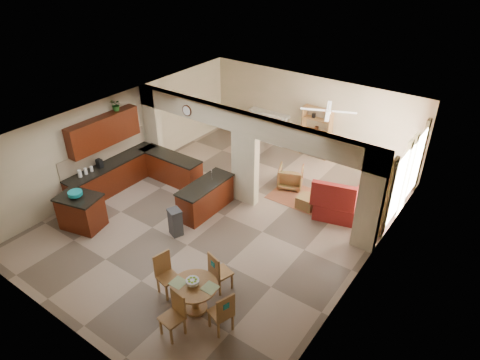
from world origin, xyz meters
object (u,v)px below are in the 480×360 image
Objects in this scene: kitchen_island at (81,212)px; sofa at (376,196)px; dining_table at (195,293)px; armchair at (291,177)px.

kitchen_island is 8.28m from sofa.
armchair is at bearing 98.79° from dining_table.
dining_table is 6.24m from sofa.
kitchen_island is 6.23m from armchair.
armchair is at bearing 95.23° from sofa.
dining_table is at bearing 159.75° from sofa.
sofa is (6.14, 5.55, -0.12)m from kitchen_island.
kitchen_island is 1.27× the size of dining_table.
kitchen_island is at bearing 174.21° from dining_table.
sofa reaches higher than dining_table.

